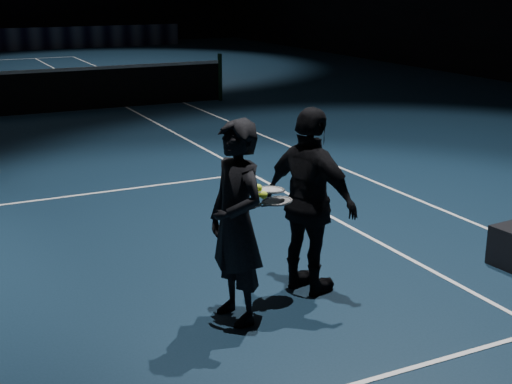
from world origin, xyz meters
The scene contains 6 objects.
net_post_right centered at (6.40, 0.00, 0.55)m, with size 0.10×0.10×1.10m, color black.
player_a centered at (1.98, -10.58, 0.85)m, with size 0.62×0.41×1.69m, color black.
player_b centered at (2.80, -10.36, 0.85)m, with size 0.99×0.41×1.69m, color black.
racket_lower centered at (2.41, -10.46, 0.94)m, with size 0.68×0.22×0.03m, color black, non-canonical shape.
racket_upper centered at (2.35, -10.44, 1.04)m, with size 0.68×0.22×0.03m, color black, non-canonical shape.
tennis_balls centered at (2.22, -10.51, 1.05)m, with size 0.12×0.10×0.12m, color #BFE731, non-canonical shape.
Camera 1 is at (-0.28, -15.54, 2.72)m, focal length 50.00 mm.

